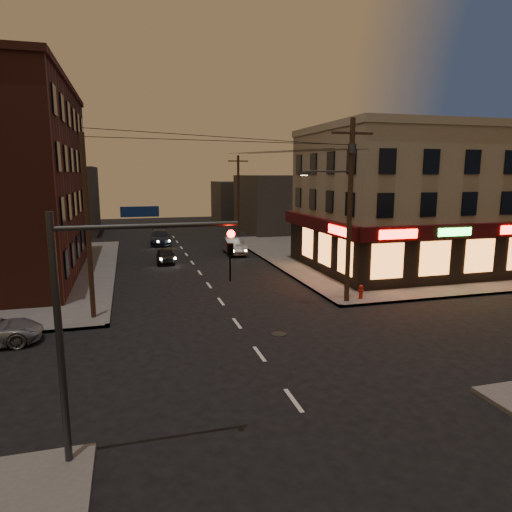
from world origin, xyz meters
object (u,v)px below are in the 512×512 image
object	(u,v)px
sedan_mid	(234,246)
sedan_far	(160,237)
sedan_near	(165,255)
fire_hydrant	(361,291)

from	to	relation	value
sedan_mid	sedan_far	size ratio (longest dim) A/B	0.91
sedan_near	fire_hydrant	bearing A→B (deg)	-53.34
sedan_far	fire_hydrant	world-z (taller)	sedan_far
sedan_far	sedan_mid	bearing A→B (deg)	-48.21
sedan_mid	sedan_far	bearing A→B (deg)	128.02
sedan_mid	sedan_far	xyz separation A→B (m)	(-6.06, 7.72, -0.03)
sedan_near	sedan_mid	distance (m)	6.88
sedan_mid	fire_hydrant	bearing A→B (deg)	-78.40
sedan_mid	sedan_far	distance (m)	9.81
fire_hydrant	sedan_mid	bearing A→B (deg)	101.69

